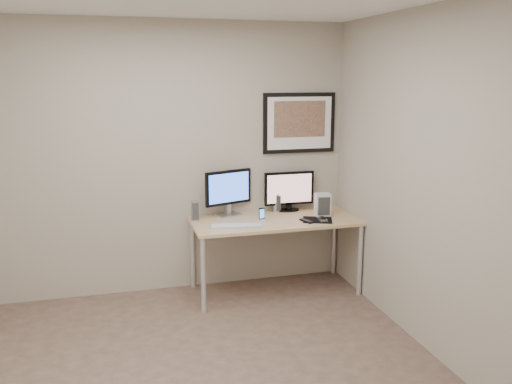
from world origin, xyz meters
TOP-DOWN VIEW (x-y plane):
  - floor at (0.00, 0.00)m, footprint 3.60×3.60m
  - room at (0.00, 0.45)m, footprint 3.60×3.60m
  - desk at (1.00, 1.35)m, footprint 1.60×0.70m
  - framed_art at (1.35, 1.68)m, footprint 0.75×0.04m
  - monitor_large at (0.60, 1.61)m, footprint 0.48×0.23m
  - monitor_tv at (1.23, 1.63)m, footprint 0.52×0.12m
  - speaker_left at (0.25, 1.52)m, footprint 0.08×0.08m
  - speaker_right at (1.11, 1.64)m, footprint 0.09×0.09m
  - phone_dock at (0.86, 1.33)m, footprint 0.07×0.07m
  - keyboard at (0.58, 1.21)m, footprint 0.49×0.20m
  - mousepad at (1.39, 1.22)m, footprint 0.34×0.33m
  - mouse at (1.42, 1.18)m, footprint 0.07×0.12m
  - remote at (1.26, 1.19)m, footprint 0.09×0.17m
  - fan_unit at (1.49, 1.35)m, footprint 0.16×0.12m

SIDE VIEW (x-z plane):
  - floor at x=0.00m, z-range 0.00..0.00m
  - desk at x=1.00m, z-range 0.30..1.03m
  - mousepad at x=1.39m, z-range 0.73..0.73m
  - keyboard at x=0.58m, z-range 0.73..0.75m
  - remote at x=1.26m, z-range 0.73..0.75m
  - mouse at x=1.42m, z-range 0.73..0.77m
  - phone_dock at x=0.86m, z-range 0.73..0.86m
  - speaker_right at x=1.11m, z-range 0.73..0.91m
  - speaker_left at x=0.25m, z-range 0.73..0.92m
  - fan_unit at x=1.49m, z-range 0.73..0.96m
  - monitor_tv at x=1.23m, z-range 0.74..1.15m
  - monitor_large at x=0.60m, z-range 0.76..1.21m
  - framed_art at x=1.35m, z-range 1.32..1.92m
  - room at x=0.00m, z-range -0.16..3.44m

